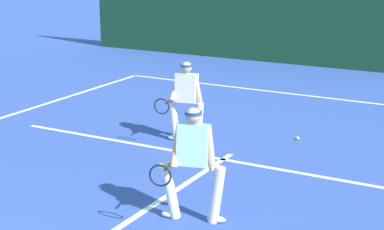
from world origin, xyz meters
The scene contains 7 objects.
court_line_baseline_far centered at (0.00, 11.35, 0.00)m, with size 10.70×0.10×0.01m, color white.
court_line_service centered at (0.00, 6.08, 0.00)m, with size 8.72×0.10×0.01m, color white.
court_line_centre centered at (0.00, 3.20, 0.00)m, with size 0.10×6.40×0.01m, color white.
player_near centered at (0.74, 3.64, 0.86)m, with size 0.91×0.89×1.58m.
player_far centered at (-1.07, 6.67, 0.83)m, with size 0.75×0.89×1.53m.
tennis_ball_extra centered at (0.75, 7.78, 0.03)m, with size 0.07×0.07×0.07m, color #D1E033.
back_fence_windscreen centered at (0.00, 15.18, 1.70)m, with size 18.71×0.12×3.39m, color #154127.
Camera 1 is at (4.54, -3.29, 3.62)m, focal length 59.38 mm.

